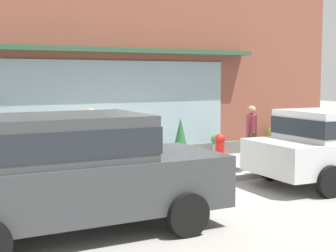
# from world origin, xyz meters

# --- Properties ---
(ground_plane) EXTENTS (60.00, 60.00, 0.00)m
(ground_plane) POSITION_xyz_m (0.00, 0.00, 0.00)
(ground_plane) COLOR gray
(curb_strip) EXTENTS (14.00, 0.24, 0.12)m
(curb_strip) POSITION_xyz_m (0.00, -0.20, 0.06)
(curb_strip) COLOR #B2B2AD
(curb_strip) RESTS_ON ground_plane
(storefront) EXTENTS (14.00, 0.81, 5.00)m
(storefront) POSITION_xyz_m (-0.01, 3.19, 2.44)
(storefront) COLOR brown
(storefront) RESTS_ON ground_plane
(fire_hydrant) EXTENTS (0.39, 0.36, 0.94)m
(fire_hydrant) POSITION_xyz_m (1.36, 0.58, 0.47)
(fire_hydrant) COLOR red
(fire_hydrant) RESTS_ON ground_plane
(pedestrian_with_handbag) EXTENTS (0.43, 0.62, 1.56)m
(pedestrian_with_handbag) POSITION_xyz_m (2.24, 0.53, 0.90)
(pedestrian_with_handbag) COLOR #475675
(pedestrian_with_handbag) RESTS_ON ground_plane
(pedestrian_passerby) EXTENTS (0.45, 0.34, 1.61)m
(pedestrian_passerby) POSITION_xyz_m (-1.69, 0.83, 0.94)
(pedestrian_passerby) COLOR #475675
(pedestrian_passerby) RESTS_ON ground_plane
(parked_car_dark_gray) EXTENTS (4.41, 1.99, 1.72)m
(parked_car_dark_gray) POSITION_xyz_m (-3.10, -2.11, 0.96)
(parked_car_dark_gray) COLOR #383A3D
(parked_car_dark_gray) RESTS_ON ground_plane
(potted_plant_window_left) EXTENTS (0.63, 0.63, 0.78)m
(potted_plant_window_left) POSITION_xyz_m (4.83, 2.62, 0.41)
(potted_plant_window_left) COLOR #9E6042
(potted_plant_window_left) RESTS_ON ground_plane
(potted_plant_corner_tall) EXTENTS (0.34, 0.34, 0.66)m
(potted_plant_corner_tall) POSITION_xyz_m (2.67, 2.60, 0.37)
(potted_plant_corner_tall) COLOR #B7B2A3
(potted_plant_corner_tall) RESTS_ON ground_plane
(potted_plant_window_right) EXTENTS (0.51, 0.51, 0.77)m
(potted_plant_window_right) POSITION_xyz_m (-2.41, 2.25, 0.41)
(potted_plant_window_right) COLOR #33473D
(potted_plant_window_right) RESTS_ON ground_plane
(potted_plant_by_entrance) EXTENTS (0.49, 0.49, 1.20)m
(potted_plant_by_entrance) POSITION_xyz_m (1.28, 2.26, 0.58)
(potted_plant_by_entrance) COLOR #33473D
(potted_plant_by_entrance) RESTS_ON ground_plane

